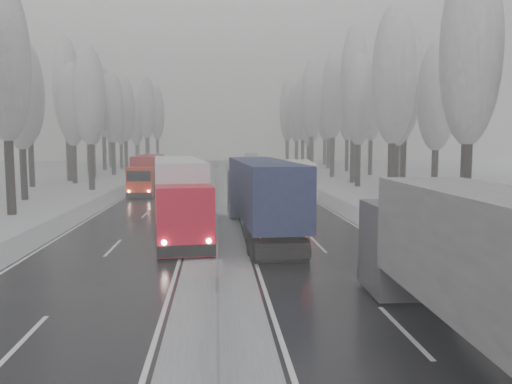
{
  "coord_description": "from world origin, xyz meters",
  "views": [
    {
      "loc": [
        -0.01,
        -13.3,
        5.37
      ],
      "look_at": [
        2.49,
        17.93,
        2.2
      ],
      "focal_mm": 35.0,
      "sensor_mm": 36.0,
      "label": 1
    }
  ],
  "objects": [
    {
      "name": "median_slush",
      "position": [
        0.0,
        30.0,
        0.02
      ],
      "size": [
        3.0,
        200.0,
        0.04
      ],
      "primitive_type": "cube",
      "color": "#ADAFB5",
      "rests_on": "ground"
    },
    {
      "name": "tree_70",
      "position": [
        -16.33,
        79.19,
        11.03
      ],
      "size": [
        3.6,
        3.6,
        17.09
      ],
      "color": "black",
      "rests_on": "ground"
    },
    {
      "name": "tree_60",
      "position": [
        -17.75,
        34.2,
        9.59
      ],
      "size": [
        3.6,
        3.6,
        14.84
      ],
      "color": "black",
      "rests_on": "ground"
    },
    {
      "name": "truck_red_red",
      "position": [
        -7.38,
        41.26,
        2.26
      ],
      "size": [
        2.78,
        15.14,
        3.87
      ],
      "rotation": [
        0.0,
        0.0,
        0.03
      ],
      "color": "red",
      "rests_on": "ground"
    },
    {
      "name": "tree_64",
      "position": [
        -18.26,
        52.71,
        9.96
      ],
      "size": [
        3.6,
        3.6,
        15.42
      ],
      "color": "black",
      "rests_on": "ground"
    },
    {
      "name": "tree_32",
      "position": [
        16.63,
        89.21,
        11.18
      ],
      "size": [
        3.6,
        3.6,
        17.33
      ],
      "color": "black",
      "rests_on": "ground"
    },
    {
      "name": "tree_30",
      "position": [
        16.56,
        81.7,
        11.52
      ],
      "size": [
        3.6,
        3.6,
        17.86
      ],
      "color": "black",
      "rests_on": "ground"
    },
    {
      "name": "tree_29",
      "position": [
        23.71,
        75.95,
        11.67
      ],
      "size": [
        3.6,
        3.6,
        18.11
      ],
      "color": "black",
      "rests_on": "ground"
    },
    {
      "name": "tree_68",
      "position": [
        -16.58,
        69.11,
        10.75
      ],
      "size": [
        3.6,
        3.6,
        16.65
      ],
      "color": "black",
      "rests_on": "ground"
    },
    {
      "name": "tree_38",
      "position": [
        18.73,
        116.73,
        11.59
      ],
      "size": [
        3.6,
        3.6,
        17.97
      ],
      "color": "black",
      "rests_on": "ground"
    },
    {
      "name": "tree_67",
      "position": [
        -19.54,
        66.35,
        11.03
      ],
      "size": [
        3.6,
        3.6,
        17.09
      ],
      "color": "black",
      "rests_on": "ground"
    },
    {
      "name": "tree_72",
      "position": [
        -18.93,
        88.54,
        9.76
      ],
      "size": [
        3.6,
        3.6,
        15.11
      ],
      "color": "black",
      "rests_on": "ground"
    },
    {
      "name": "shoulder_left",
      "position": [
        -10.2,
        30.0,
        0.02
      ],
      "size": [
        2.4,
        200.0,
        0.04
      ],
      "primitive_type": "cube",
      "color": "#ADAFB5",
      "rests_on": "ground"
    },
    {
      "name": "tree_74",
      "position": [
        -15.07,
        99.33,
        12.67
      ],
      "size": [
        3.6,
        3.6,
        19.68
      ],
      "color": "black",
      "rests_on": "ground"
    },
    {
      "name": "tree_20",
      "position": [
        17.9,
        35.17,
        10.14
      ],
      "size": [
        3.6,
        3.6,
        15.71
      ],
      "color": "black",
      "rests_on": "ground"
    },
    {
      "name": "ground",
      "position": [
        0.0,
        0.0,
        0.0
      ],
      "size": [
        260.0,
        260.0,
        0.0
      ],
      "primitive_type": "plane",
      "color": "silver",
      "rests_on": "ground"
    },
    {
      "name": "tree_69",
      "position": [
        -21.42,
        73.11,
        12.46
      ],
      "size": [
        3.6,
        3.6,
        19.35
      ],
      "color": "black",
      "rests_on": "ground"
    },
    {
      "name": "tree_35",
      "position": [
        24.94,
        100.32,
        11.77
      ],
      "size": [
        3.6,
        3.6,
        18.25
      ],
      "color": "black",
      "rests_on": "ground"
    },
    {
      "name": "tree_62",
      "position": [
        -13.94,
        43.73,
        10.36
      ],
      "size": [
        3.6,
        3.6,
        16.04
      ],
      "color": "black",
      "rests_on": "ground"
    },
    {
      "name": "tree_71",
      "position": [
        -21.09,
        83.19,
        12.63
      ],
      "size": [
        3.6,
        3.6,
        19.61
      ],
      "color": "black",
      "rests_on": "ground"
    },
    {
      "name": "carriageway_right",
      "position": [
        5.25,
        30.0,
        0.01
      ],
      "size": [
        7.5,
        200.0,
        0.03
      ],
      "primitive_type": "cube",
      "color": "black",
      "rests_on": "ground"
    },
    {
      "name": "carriageway_left",
      "position": [
        -5.25,
        30.0,
        0.01
      ],
      "size": [
        7.5,
        200.0,
        0.03
      ],
      "primitive_type": "cube",
      "color": "black",
      "rests_on": "ground"
    },
    {
      "name": "tree_27",
      "position": [
        24.72,
        65.27,
        11.36
      ],
      "size": [
        3.6,
        3.6,
        17.62
      ],
      "color": "black",
      "rests_on": "ground"
    },
    {
      "name": "tree_31",
      "position": [
        22.48,
        85.7,
        11.97
      ],
      "size": [
        3.6,
        3.6,
        18.58
      ],
      "color": "black",
      "rests_on": "ground"
    },
    {
      "name": "tree_25",
      "position": [
        24.81,
        55.02,
        12.52
      ],
      "size": [
        3.6,
        3.6,
        19.44
      ],
      "color": "black",
      "rests_on": "ground"
    },
    {
      "name": "tree_36",
      "position": [
        17.04,
        106.16,
        13.02
      ],
      "size": [
        3.6,
        3.6,
        20.23
      ],
      "color": "black",
      "rests_on": "ground"
    },
    {
      "name": "truck_cream_box",
      "position": [
        7.04,
        29.41,
        2.15
      ],
      "size": [
        3.9,
        14.48,
        3.68
      ],
      "rotation": [
        0.0,
        0.0,
        -0.12
      ],
      "color": "#ABA397",
      "rests_on": "ground"
    },
    {
      "name": "tree_39",
      "position": [
        21.55,
        120.73,
        10.45
      ],
      "size": [
        3.6,
        3.6,
        16.19
      ],
      "color": "black",
      "rests_on": "ground"
    },
    {
      "name": "tree_16",
      "position": [
        15.04,
        15.67,
        10.67
      ],
      "size": [
        3.6,
        3.6,
        16.53
      ],
      "color": "black",
      "rests_on": "ground"
    },
    {
      "name": "tree_65",
      "position": [
        -20.05,
        56.71,
        12.55
      ],
      "size": [
        3.6,
        3.6,
        19.48
      ],
      "color": "black",
      "rests_on": "ground"
    },
    {
      "name": "tree_24",
      "position": [
        17.9,
        51.02,
        13.19
      ],
      "size": [
        3.6,
        3.6,
        20.49
      ],
      "color": "black",
      "rests_on": "ground"
    },
    {
      "name": "tree_34",
      "position": [
        15.73,
        96.32,
        11.37
      ],
      "size": [
        3.6,
        3.6,
        17.63
      ],
      "color": "black",
      "rests_on": "ground"
    },
    {
      "name": "tree_78",
      "position": [
        -17.56,
        115.31,
        12.59
      ],
      "size": [
        3.6,
        3.6,
        19.55
      ],
      "color": "black",
      "rests_on": "ground"
    },
    {
      "name": "median_guardrail",
      "position": [
        0.0,
        29.99,
        0.6
      ],
      "size": [
        0.12,
        200.0,
        0.76
      ],
      "color": "slate",
      "rests_on": "ground"
    },
    {
      "name": "tree_58",
      "position": [
        -15.13,
        24.57,
        11.1
      ],
      "size": [
        3.6,
        3.6,
        17.21
      ],
      "color": "black",
      "rests_on": "ground"
    },
    {
      "name": "tree_33",
      "position": [
        19.77,
        93.21,
        9.26
      ],
      "size": [
        3.6,
        3.6,
        14.33
      ],
      "color": "black",
      "rests_on": "ground"
    },
    {
      "name": "truck_blue_box",
      "position": [
        2.48,
        15.12,
        2.53
      ],
      "size": [
        3.43,
        16.98,
        4.33
      ],
      "rotation": [
        0.0,
        0.0,
        0.05
      ],
      "color": "navy",
      "rests_on": "ground"
    },
    {
      "name": "box_truck_distant",
      "position": [
        7.38,
        91.64,
        1.59
      ],
      "size": [
        2.81,
        8.41,
        3.11
      ],
      "rotation": [
        0.0,
        0.0,
        -0.03
      ],
      "color": "silver",
      "rests_on": "ground"
    },
    {
      "name": "tree_75",
      "position": [
        -24.2,
        103.33,
        11.99
      ],
      "size": [
        3.6,
        3.6,
        18.6
      ],
      "color": "black",
      "rests_on": "ground"
    },
    {
      "name": "tree_23",
      "position": [
        23.31,
        49.6,
        8.77
      ],
      "size": [
        3.6,
        3.6,
        13.55
      ],
      "color": "black",
      "rests_on": "ground"
    },
    {
      "name": "tree_77",
      "position": [
        -19.66,
        112.72,
        9.26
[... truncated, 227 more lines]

